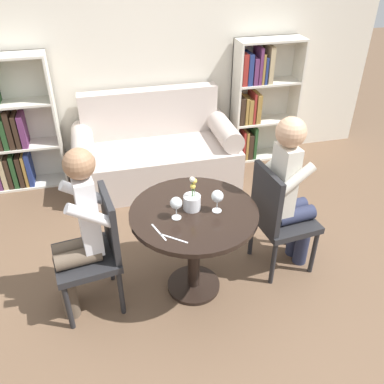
{
  "coord_description": "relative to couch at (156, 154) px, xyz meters",
  "views": [
    {
      "loc": [
        -0.55,
        -2.15,
        2.32
      ],
      "look_at": [
        0.0,
        0.05,
        0.84
      ],
      "focal_mm": 38.0,
      "sensor_mm": 36.0,
      "label": 1
    }
  ],
  "objects": [
    {
      "name": "ground_plane",
      "position": [
        0.0,
        -1.63,
        -0.31
      ],
      "size": [
        16.0,
        16.0,
        0.0
      ],
      "primitive_type": "plane",
      "color": "brown"
    },
    {
      "name": "back_wall",
      "position": [
        0.0,
        0.43,
        1.04
      ],
      "size": [
        5.2,
        0.05,
        2.7
      ],
      "color": "silver",
      "rests_on": "ground_plane"
    },
    {
      "name": "round_table",
      "position": [
        0.0,
        -1.63,
        0.25
      ],
      "size": [
        0.88,
        0.88,
        0.72
      ],
      "color": "black",
      "rests_on": "ground_plane"
    },
    {
      "name": "couch",
      "position": [
        0.0,
        0.0,
        0.0
      ],
      "size": [
        1.67,
        0.8,
        0.92
      ],
      "color": "beige",
      "rests_on": "ground_plane"
    },
    {
      "name": "bookshelf_left",
      "position": [
        -1.39,
        0.26,
        0.31
      ],
      "size": [
        0.73,
        0.28,
        1.36
      ],
      "color": "silver",
      "rests_on": "ground_plane"
    },
    {
      "name": "bookshelf_right",
      "position": [
        1.21,
        0.26,
        0.37
      ],
      "size": [
        0.73,
        0.28,
        1.36
      ],
      "color": "silver",
      "rests_on": "ground_plane"
    },
    {
      "name": "chair_left",
      "position": [
        -0.68,
        -1.59,
        0.18
      ],
      "size": [
        0.47,
        0.47,
        0.9
      ],
      "rotation": [
        0.0,
        0.0,
        -1.44
      ],
      "color": "#232326",
      "rests_on": "ground_plane"
    },
    {
      "name": "chair_right",
      "position": [
        0.68,
        -1.55,
        0.18
      ],
      "size": [
        0.46,
        0.46,
        0.9
      ],
      "rotation": [
        0.0,
        0.0,
        1.68
      ],
      "color": "#232326",
      "rests_on": "ground_plane"
    },
    {
      "name": "person_left",
      "position": [
        -0.77,
        -1.61,
        0.35
      ],
      "size": [
        0.44,
        0.37,
        1.25
      ],
      "rotation": [
        0.0,
        0.0,
        -1.44
      ],
      "color": "brown",
      "rests_on": "ground_plane"
    },
    {
      "name": "person_right",
      "position": [
        0.76,
        -1.54,
        0.38
      ],
      "size": [
        0.44,
        0.37,
        1.28
      ],
      "rotation": [
        0.0,
        0.0,
        1.68
      ],
      "color": "#282D47",
      "rests_on": "ground_plane"
    },
    {
      "name": "wine_glass_left",
      "position": [
        -0.13,
        -1.68,
        0.52
      ],
      "size": [
        0.08,
        0.08,
        0.16
      ],
      "color": "white",
      "rests_on": "round_table"
    },
    {
      "name": "wine_glass_right",
      "position": [
        0.15,
        -1.67,
        0.52
      ],
      "size": [
        0.08,
        0.08,
        0.16
      ],
      "color": "white",
      "rests_on": "round_table"
    },
    {
      "name": "flower_vase",
      "position": [
        -0.01,
        -1.61,
        0.47
      ],
      "size": [
        0.12,
        0.12,
        0.25
      ],
      "color": "silver",
      "rests_on": "round_table"
    },
    {
      "name": "knife_left_setting",
      "position": [
        -0.19,
        -1.89,
        0.41
      ],
      "size": [
        0.15,
        0.13,
        0.0
      ],
      "color": "silver",
      "rests_on": "round_table"
    },
    {
      "name": "fork_left_setting",
      "position": [
        -0.27,
        -1.8,
        0.41
      ],
      "size": [
        0.07,
        0.18,
        0.0
      ],
      "color": "silver",
      "rests_on": "round_table"
    }
  ]
}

